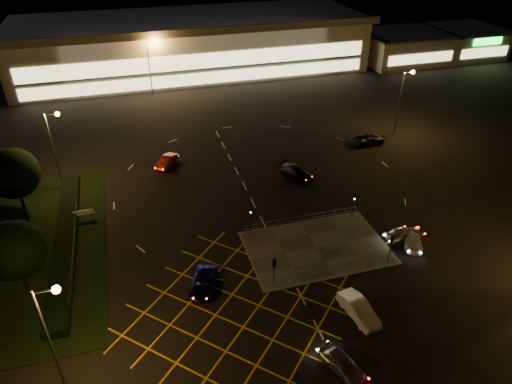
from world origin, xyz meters
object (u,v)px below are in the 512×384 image
object	(u,v)px
signal_ne	(354,200)
car_east_grey	(368,139)
car_left_blue	(204,282)
car_far_dkgrey	(296,173)
car_queue_white	(359,309)
signal_sw	(274,267)
car_circ_red	(167,162)
car_approach_white	(412,240)
signal_nw	(250,217)
signal_se	(391,243)
car_near_silver	(342,363)
car_right_silver	(405,234)

from	to	relation	value
signal_ne	car_east_grey	distance (m)	19.72
car_left_blue	signal_ne	bearing A→B (deg)	39.03
car_left_blue	car_far_dkgrey	world-z (taller)	car_far_dkgrey
car_queue_white	signal_ne	bearing A→B (deg)	56.77
signal_sw	car_far_dkgrey	distance (m)	20.33
signal_sw	car_circ_red	world-z (taller)	signal_sw
car_left_blue	car_east_grey	distance (m)	36.94
car_far_dkgrey	car_approach_white	bearing A→B (deg)	-96.43
car_queue_white	car_approach_white	distance (m)	12.32
signal_nw	car_left_blue	xyz separation A→B (m)	(-6.30, -6.38, -1.73)
signal_se	car_queue_white	bearing A→B (deg)	42.13
car_near_silver	car_east_grey	distance (m)	40.19
car_circ_red	car_east_grey	distance (m)	29.49
car_queue_white	car_east_grey	bearing A→B (deg)	51.83
signal_sw	signal_se	distance (m)	12.00
signal_ne	car_circ_red	distance (m)	26.01
car_near_silver	car_right_silver	distance (m)	18.49
car_circ_red	signal_se	bearing A→B (deg)	-18.33
car_queue_white	signal_se	bearing A→B (deg)	33.23
car_far_dkgrey	car_east_grey	bearing A→B (deg)	-4.01
signal_se	car_east_grey	world-z (taller)	signal_se
car_east_grey	car_far_dkgrey	bearing A→B (deg)	110.39
car_east_grey	signal_ne	bearing A→B (deg)	142.49
car_circ_red	car_approach_white	distance (m)	33.08
car_left_blue	car_approach_white	xyz separation A→B (m)	(22.13, 0.16, -0.01)
signal_nw	car_east_grey	size ratio (longest dim) A/B	0.61
signal_sw	signal_se	bearing A→B (deg)	-180.00
signal_nw	car_near_silver	xyz separation A→B (m)	(2.19, -18.07, -1.67)
car_queue_white	car_right_silver	distance (m)	12.68
car_circ_red	signal_ne	bearing A→B (deg)	-7.94
car_left_blue	car_right_silver	world-z (taller)	car_right_silver
signal_ne	car_left_blue	bearing A→B (deg)	-160.78
car_queue_white	signal_nw	bearing A→B (deg)	104.66
car_queue_white	car_far_dkgrey	size ratio (longest dim) A/B	0.91
car_right_silver	car_approach_white	xyz separation A→B (m)	(0.33, -0.99, -0.09)
signal_se	signal_sw	bearing A→B (deg)	0.00
car_queue_white	car_east_grey	size ratio (longest dim) A/B	0.89
signal_nw	car_far_dkgrey	bearing A→B (deg)	48.26
signal_sw	signal_se	size ratio (longest dim) A/B	1.00
signal_nw	car_right_silver	size ratio (longest dim) A/B	0.75
car_circ_red	car_right_silver	bearing A→B (deg)	-10.37
signal_se	signal_nw	xyz separation A→B (m)	(-12.00, 7.99, 0.00)
signal_ne	car_right_silver	distance (m)	6.51
car_far_dkgrey	car_circ_red	bearing A→B (deg)	124.84
car_queue_white	car_approach_white	bearing A→B (deg)	27.34
car_near_silver	car_left_blue	world-z (taller)	car_near_silver
signal_se	car_far_dkgrey	distance (m)	18.44
car_queue_white	car_east_grey	xyz separation A→B (m)	(16.81, 30.00, -0.04)
signal_sw	car_approach_white	world-z (taller)	signal_sw
signal_sw	car_east_grey	distance (m)	33.42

